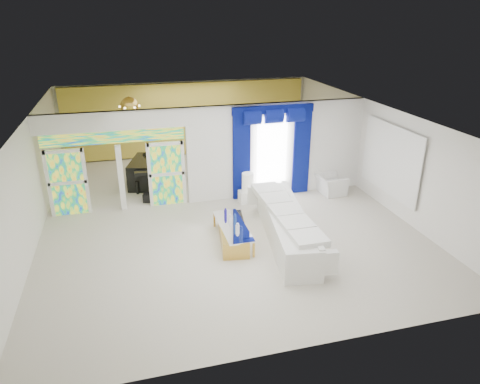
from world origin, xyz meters
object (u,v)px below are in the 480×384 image
object	(u,v)px
coffee_table	(233,233)
console_table	(257,195)
grand_piano	(152,172)
white_sofa	(286,226)
armchair	(330,184)

from	to	relation	value
coffee_table	console_table	distance (m)	2.71
coffee_table	grand_piano	xyz separation A→B (m)	(-1.71, 4.71, 0.22)
white_sofa	armchair	bearing A→B (deg)	54.57
coffee_table	white_sofa	bearing A→B (deg)	-12.53
coffee_table	console_table	world-z (taller)	coffee_table
white_sofa	console_table	size ratio (longest dim) A/B	3.65
coffee_table	armchair	xyz separation A→B (m)	(3.91, 2.34, 0.09)
coffee_table	grand_piano	size ratio (longest dim) A/B	1.13
grand_piano	console_table	bearing A→B (deg)	-21.88
white_sofa	armchair	distance (m)	3.68
console_table	armchair	size ratio (longest dim) A/B	1.20
white_sofa	grand_piano	world-z (taller)	grand_piano
white_sofa	console_table	distance (m)	2.65
coffee_table	armchair	world-z (taller)	armchair
white_sofa	grand_piano	size ratio (longest dim) A/B	2.41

